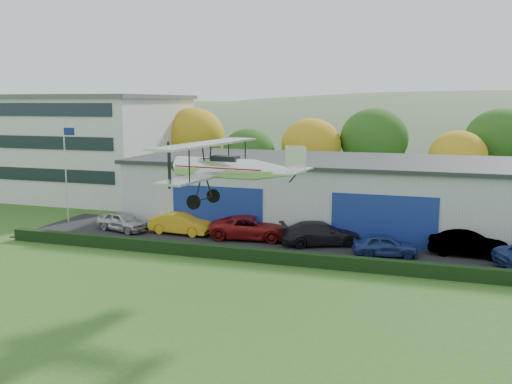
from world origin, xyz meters
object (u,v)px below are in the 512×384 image
(car_0, at_px, (122,221))
(biplane, at_px, (227,166))
(office_block, at_px, (78,145))
(hangar, at_px, (392,195))
(flagpole, at_px, (67,164))
(car_5, at_px, (468,244))
(car_4, at_px, (385,245))
(car_2, at_px, (251,227))
(car_3, at_px, (321,233))
(car_1, at_px, (181,224))

(car_0, height_order, biplane, biplane)
(office_block, distance_m, biplane, 35.78)
(hangar, xyz_separation_m, flagpole, (-24.88, -5.98, 2.13))
(car_5, xyz_separation_m, biplane, (-12.18, -10.75, 5.67))
(car_4, height_order, biplane, biplane)
(flagpole, bearing_deg, car_2, -2.12)
(flagpole, relative_size, car_0, 1.88)
(car_5, bearing_deg, biplane, 134.80)
(car_3, bearing_deg, office_block, 40.58)
(car_4, bearing_deg, car_3, 59.58)
(car_1, relative_size, car_2, 0.80)
(car_2, relative_size, car_3, 1.06)
(car_0, bearing_deg, hangar, -53.89)
(car_0, height_order, car_3, car_3)
(biplane, bearing_deg, car_5, 47.71)
(car_1, relative_size, biplane, 0.53)
(car_1, xyz_separation_m, biplane, (7.74, -10.57, 5.68))
(office_block, bearing_deg, car_3, -25.46)
(hangar, bearing_deg, car_2, -144.34)
(hangar, height_order, car_0, hangar)
(office_block, distance_m, flagpole, 15.33)
(car_2, height_order, car_3, car_2)
(car_2, xyz_separation_m, car_3, (5.04, -0.17, -0.01))
(car_3, height_order, biplane, biplane)
(car_1, xyz_separation_m, car_3, (10.47, 0.03, 0.03))
(car_1, bearing_deg, car_0, 98.91)
(flagpole, bearing_deg, car_0, -12.54)
(car_1, height_order, car_3, car_3)
(flagpole, xyz_separation_m, biplane, (18.05, -11.36, 1.72))
(office_block, xyz_separation_m, car_5, (38.35, -13.62, -4.37))
(car_3, bearing_deg, car_0, 67.93)
(flagpole, height_order, car_3, flagpole)
(office_block, xyz_separation_m, biplane, (26.16, -24.36, 1.30))
(car_0, xyz_separation_m, car_2, (10.10, 0.67, 0.09))
(hangar, relative_size, car_0, 9.55)
(flagpole, relative_size, car_5, 1.66)
(hangar, bearing_deg, office_block, 167.99)
(flagpole, relative_size, car_2, 1.36)
(hangar, distance_m, car_2, 11.40)
(car_0, xyz_separation_m, car_3, (15.14, 0.50, 0.08))
(car_0, bearing_deg, flagpole, 92.97)
(office_block, xyz_separation_m, flagpole, (8.12, -13.00, -0.43))
(car_0, xyz_separation_m, car_5, (24.59, 0.64, 0.07))
(office_block, distance_m, car_1, 23.43)
(hangar, relative_size, car_3, 7.34)
(car_0, bearing_deg, biplane, -113.67)
(car_0, bearing_deg, car_5, -73.01)
(office_block, relative_size, car_0, 4.84)
(car_1, bearing_deg, biplane, -140.58)
(hangar, xyz_separation_m, car_1, (-14.57, -6.77, -1.83))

